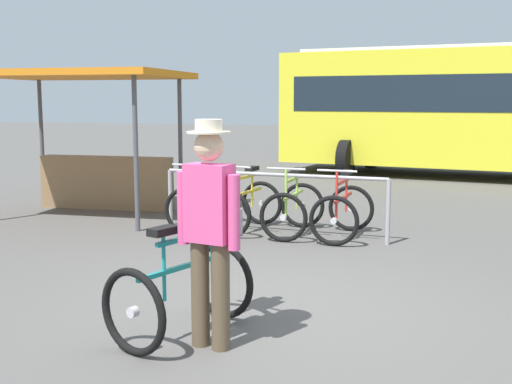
# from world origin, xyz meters

# --- Properties ---
(ground_plane) EXTENTS (80.00, 80.00, 0.00)m
(ground_plane) POSITION_xyz_m (0.00, 0.00, 0.00)
(ground_plane) COLOR #514F4C
(bike_rack_rail) EXTENTS (3.20, 0.30, 0.88)m
(bike_rack_rail) POSITION_xyz_m (-0.80, 3.04, 0.66)
(bike_rack_rail) COLOR #99999E
(bike_rack_rail) RESTS_ON ground
(racked_bike_white) EXTENTS (0.76, 1.15, 0.97)m
(racked_bike_white) POSITION_xyz_m (-1.94, 3.31, 0.37)
(racked_bike_white) COLOR black
(racked_bike_white) RESTS_ON ground
(racked_bike_yellow) EXTENTS (0.84, 1.20, 0.97)m
(racked_bike_yellow) POSITION_xyz_m (-1.24, 3.26, 0.37)
(racked_bike_yellow) COLOR black
(racked_bike_yellow) RESTS_ON ground
(racked_bike_lime) EXTENTS (0.70, 1.11, 0.97)m
(racked_bike_lime) POSITION_xyz_m (-0.54, 3.20, 0.37)
(racked_bike_lime) COLOR black
(racked_bike_lime) RESTS_ON ground
(racked_bike_red) EXTENTS (0.75, 1.13, 0.97)m
(racked_bike_red) POSITION_xyz_m (0.16, 3.15, 0.37)
(racked_bike_red) COLOR black
(racked_bike_red) RESTS_ON ground
(featured_bicycle) EXTENTS (1.00, 1.26, 1.09)m
(featured_bicycle) POSITION_xyz_m (-0.50, -0.68, 0.49)
(featured_bicycle) COLOR black
(featured_bicycle) RESTS_ON ground
(person_with_featured_bike) EXTENTS (0.52, 0.32, 1.72)m
(person_with_featured_bike) POSITION_xyz_m (-0.24, -0.97, 0.95)
(person_with_featured_bike) COLOR brown
(person_with_featured_bike) RESTS_ON ground
(bus_distant) EXTENTS (10.26, 4.35, 3.08)m
(bus_distant) POSITION_xyz_m (2.60, 10.80, 1.74)
(bus_distant) COLOR yellow
(bus_distant) RESTS_ON ground
(market_stall) EXTENTS (3.20, 2.44, 2.30)m
(market_stall) POSITION_xyz_m (-4.08, 4.00, 1.39)
(market_stall) COLOR #4C4C51
(market_stall) RESTS_ON ground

